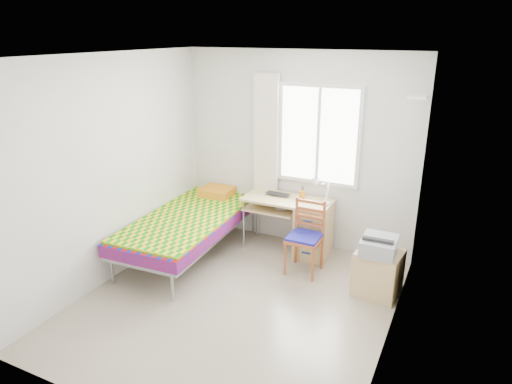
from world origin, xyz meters
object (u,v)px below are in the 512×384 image
desk (309,226)px  printer (379,245)px  cabinet (378,273)px  chair (307,232)px  bed (193,220)px

desk → printer: 1.21m
desk → printer: size_ratio=2.71×
printer → desk: bearing=147.7°
desk → cabinet: desk is taller
chair → printer: size_ratio=2.11×
chair → printer: (0.90, -0.18, 0.10)m
chair → bed: bearing=-172.5°
desk → chair: (0.13, -0.43, 0.11)m
chair → cabinet: size_ratio=1.72×
cabinet → printer: size_ratio=1.23×
bed → desk: 1.52m
bed → cabinet: bearing=-1.7°
printer → chair: bearing=167.3°
desk → printer: bearing=-31.8°
cabinet → desk: bearing=157.2°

